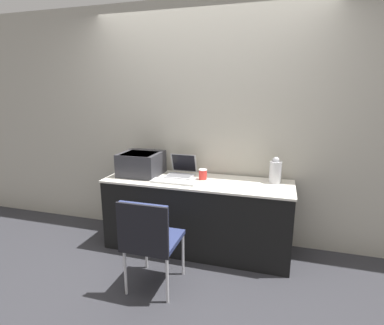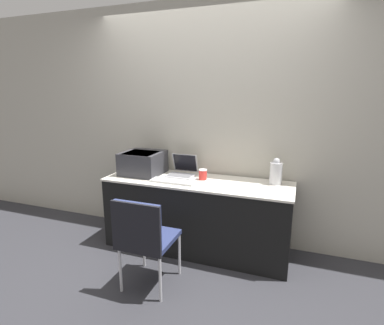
{
  "view_description": "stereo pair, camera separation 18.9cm",
  "coord_description": "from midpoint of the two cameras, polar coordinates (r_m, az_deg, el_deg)",
  "views": [
    {
      "loc": [
        0.79,
        -2.57,
        1.66
      ],
      "look_at": [
        -0.06,
        0.32,
        0.94
      ],
      "focal_mm": 28.0,
      "sensor_mm": 36.0,
      "label": 1
    },
    {
      "loc": [
        0.97,
        -2.51,
        1.66
      ],
      "look_at": [
        -0.06,
        0.32,
        0.94
      ],
      "focal_mm": 28.0,
      "sensor_mm": 36.0,
      "label": 2
    }
  ],
  "objects": [
    {
      "name": "table",
      "position": [
        3.23,
        2.6,
        -9.96
      ],
      "size": [
        1.94,
        0.61,
        0.76
      ],
      "color": "black",
      "rests_on": "ground_plane"
    },
    {
      "name": "printer",
      "position": [
        3.35,
        -7.75,
        0.08
      ],
      "size": [
        0.42,
        0.42,
        0.25
      ],
      "color": "#333338",
      "rests_on": "table"
    },
    {
      "name": "wall_back",
      "position": [
        3.33,
        4.62,
        7.1
      ],
      "size": [
        8.0,
        0.05,
        2.6
      ],
      "color": "#B7B2A3",
      "rests_on": "ground_plane"
    },
    {
      "name": "coffee_cup",
      "position": [
        3.12,
        3.8,
        -2.3
      ],
      "size": [
        0.09,
        0.09,
        0.11
      ],
      "color": "red",
      "rests_on": "table"
    },
    {
      "name": "metal_pitcher",
      "position": [
        3.09,
        17.39,
        -1.83
      ],
      "size": [
        0.12,
        0.12,
        0.27
      ],
      "color": "silver",
      "rests_on": "table"
    },
    {
      "name": "laptop_left",
      "position": [
        3.26,
        -0.26,
        -1.65
      ],
      "size": [
        0.29,
        0.3,
        0.23
      ],
      "color": "#B7B7BC",
      "rests_on": "table"
    },
    {
      "name": "chair",
      "position": [
        2.54,
        -7.07,
        -13.42
      ],
      "size": [
        0.43,
        0.46,
        0.83
      ],
      "color": "navy",
      "rests_on": "ground_plane"
    },
    {
      "name": "external_keyboard",
      "position": [
        3.04,
        -1.92,
        -3.62
      ],
      "size": [
        0.46,
        0.15,
        0.02
      ],
      "color": "silver",
      "rests_on": "table"
    },
    {
      "name": "ground_plane",
      "position": [
        3.16,
        0.82,
        -18.36
      ],
      "size": [
        14.0,
        14.0,
        0.0
      ],
      "primitive_type": "plane",
      "color": "#333338"
    }
  ]
}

